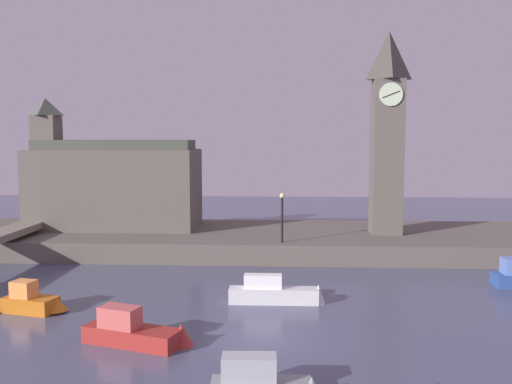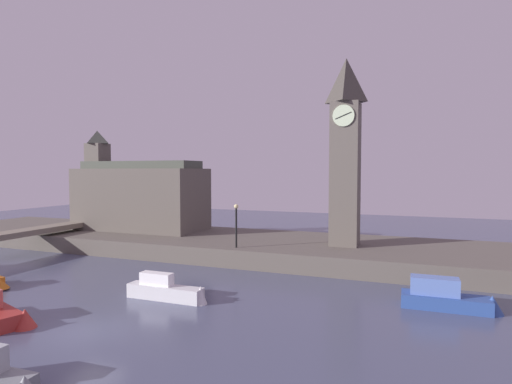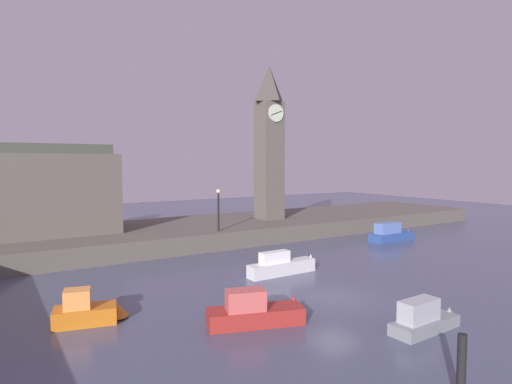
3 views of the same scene
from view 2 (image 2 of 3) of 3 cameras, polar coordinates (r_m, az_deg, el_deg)
name	(u,v)px [view 2 (image 2 of 3)]	position (r m, az deg, el deg)	size (l,w,h in m)	color
ground_plane	(94,331)	(22.70, -21.35, -17.28)	(120.00, 120.00, 0.00)	#474C66
far_embankment	(248,246)	(39.13, -1.06, -7.41)	(70.00, 12.00, 1.50)	#5B544C
clock_tower	(345,149)	(35.58, 12.17, 5.76)	(2.52, 2.56, 15.55)	#5B544C
parliament_hall	(138,195)	(46.54, -15.87, -0.44)	(13.66, 6.41, 10.75)	#5B544C
streetlamp	(236,220)	(33.92, -2.73, -3.89)	(0.36, 0.36, 3.56)	black
boat_tour_blue	(452,299)	(26.37, 25.30, -13.08)	(5.38, 1.60, 1.91)	#2D4C93
boat_ferry_white	(169,291)	(26.15, -11.86, -13.11)	(5.31, 0.99, 1.73)	silver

